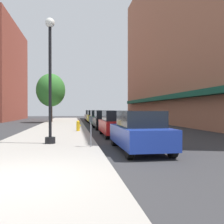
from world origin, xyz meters
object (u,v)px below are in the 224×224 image
(car_silver, at_px, (90,115))
(tree_near, at_px, (51,90))
(lamppost, at_px, (50,78))
(car_red, at_px, (116,124))
(fire_hydrant, at_px, (78,126))
(parking_meter_near, at_px, (91,127))
(car_yellow, at_px, (94,116))
(car_blue, at_px, (139,132))
(car_black, at_px, (104,120))
(car_green, at_px, (98,118))

(car_silver, bearing_deg, tree_near, -131.60)
(lamppost, distance_m, car_red, 5.79)
(fire_hydrant, xyz_separation_m, parking_meter_near, (0.41, -8.00, 0.43))
(car_red, height_order, car_yellow, same)
(car_blue, distance_m, car_yellow, 23.45)
(tree_near, bearing_deg, car_black, -64.18)
(parking_meter_near, bearing_deg, car_silver, 86.20)
(fire_hydrant, relative_size, car_yellow, 0.18)
(car_black, height_order, car_green, same)
(tree_near, xyz_separation_m, car_blue, (5.73, -23.75, -3.53))
(parking_meter_near, height_order, car_black, car_black)
(tree_near, xyz_separation_m, car_red, (5.73, -18.05, -3.53))
(lamppost, xyz_separation_m, car_red, (3.77, 3.68, -2.39))
(tree_near, relative_size, car_green, 1.50)
(fire_hydrant, bearing_deg, lamppost, -102.00)
(parking_meter_near, relative_size, car_yellow, 0.30)
(lamppost, height_order, parking_meter_near, lamppost)
(car_black, bearing_deg, tree_near, 113.56)
(fire_hydrant, relative_size, car_black, 0.18)
(lamppost, height_order, tree_near, tree_near)
(parking_meter_near, xyz_separation_m, car_green, (1.95, 16.83, -0.14))
(parking_meter_near, distance_m, tree_near, 23.61)
(fire_hydrant, relative_size, car_green, 0.18)
(fire_hydrant, xyz_separation_m, car_blue, (2.36, -8.69, 0.29))
(lamppost, height_order, car_red, lamppost)
(car_red, xyz_separation_m, car_yellow, (0.00, 17.75, 0.00))
(car_silver, bearing_deg, car_black, -89.19)
(tree_near, relative_size, car_blue, 1.50)
(parking_meter_near, relative_size, car_silver, 0.30)
(car_red, xyz_separation_m, car_silver, (0.00, 24.31, 0.00))
(car_yellow, bearing_deg, tree_near, 175.28)
(car_yellow, bearing_deg, fire_hydrant, -100.79)
(car_blue, bearing_deg, parking_meter_near, 160.89)
(parking_meter_near, distance_m, car_black, 11.39)
(car_blue, xyz_separation_m, car_silver, (0.00, 30.02, 0.00))
(lamppost, relative_size, car_yellow, 1.37)
(car_red, bearing_deg, car_blue, -90.77)
(parking_meter_near, distance_m, car_yellow, 22.84)
(parking_meter_near, bearing_deg, fire_hydrant, 92.93)
(car_black, distance_m, car_green, 5.61)
(car_blue, height_order, car_black, same)
(car_blue, bearing_deg, fire_hydrant, 105.59)
(lamppost, xyz_separation_m, car_black, (3.77, 9.89, -2.39))
(car_yellow, bearing_deg, lamppost, -101.71)
(car_blue, distance_m, car_green, 17.52)
(tree_near, bearing_deg, car_green, -47.42)
(fire_hydrant, distance_m, car_black, 4.01)
(fire_hydrant, xyz_separation_m, car_yellow, (2.36, 14.76, 0.29))
(tree_near, bearing_deg, fire_hydrant, -77.40)
(car_green, bearing_deg, lamppost, -101.98)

